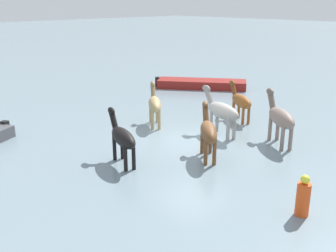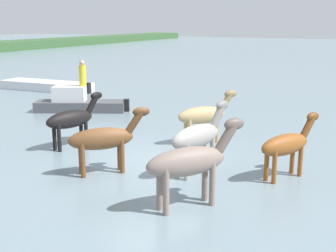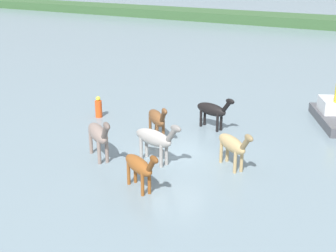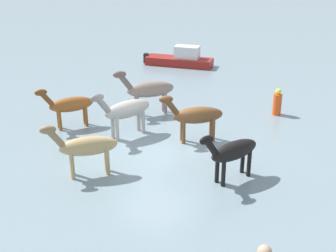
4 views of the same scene
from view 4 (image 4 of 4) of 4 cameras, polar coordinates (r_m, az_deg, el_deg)
ground_plane at (r=15.94m, az=-1.73°, el=-2.89°), size 186.01×186.01×0.00m
horse_dun_straggler at (r=16.17m, az=3.53°, el=1.34°), size 1.97×1.84×1.82m
horse_lead at (r=16.58m, az=-5.41°, el=2.05°), size 2.47×1.03×1.92m
horse_pinto_flank at (r=13.69m, az=8.16°, el=-3.21°), size 2.26×1.01×1.76m
horse_dark_mare at (r=14.04m, az=-10.39°, el=-2.57°), size 2.05×1.70×1.80m
horse_mid_herd at (r=18.63m, az=-2.51°, el=4.64°), size 2.29×1.81×1.98m
horse_rear_stallion at (r=17.75m, az=-12.41°, el=2.64°), size 2.09×1.34×1.71m
boat_dinghy_port at (r=26.18m, az=1.58°, el=8.31°), size 2.37×4.04×1.32m
buoy_channel_marker at (r=19.32m, az=13.69°, el=2.85°), size 0.36×0.36×1.14m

